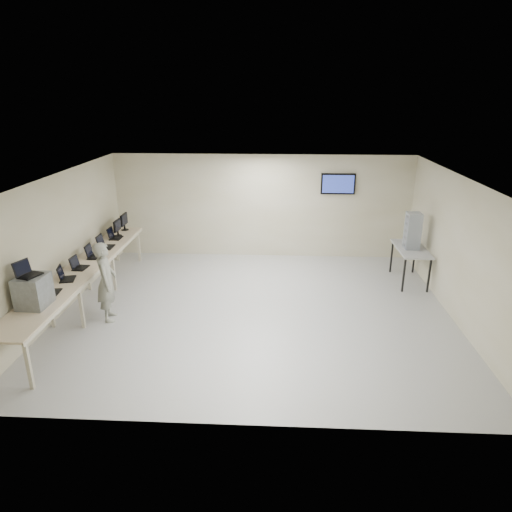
# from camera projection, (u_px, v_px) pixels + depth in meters

# --- Properties ---
(room) EXTENTS (8.01, 7.01, 2.81)m
(room) POSITION_uv_depth(u_px,v_px,m) (257.00, 246.00, 9.14)
(room) COLOR #B6B6B6
(room) RESTS_ON ground
(workbench) EXTENTS (0.76, 6.00, 0.90)m
(workbench) POSITION_uv_depth(u_px,v_px,m) (83.00, 271.00, 9.46)
(workbench) COLOR beige
(workbench) RESTS_ON ground
(equipment_box) EXTENTS (0.47, 0.53, 0.54)m
(equipment_box) POSITION_uv_depth(u_px,v_px,m) (33.00, 291.00, 7.66)
(equipment_box) COLOR gray
(equipment_box) RESTS_ON workbench
(laptop_on_box) EXTENTS (0.38, 0.41, 0.27)m
(laptop_on_box) POSITION_uv_depth(u_px,v_px,m) (27.00, 272.00, 7.55)
(laptop_on_box) COLOR black
(laptop_on_box) RESTS_ON equipment_box
(laptop_0) EXTENTS (0.29, 0.34, 0.25)m
(laptop_0) POSITION_uv_depth(u_px,v_px,m) (50.00, 289.00, 8.23)
(laptop_0) COLOR black
(laptop_0) RESTS_ON workbench
(laptop_1) EXTENTS (0.37, 0.40, 0.28)m
(laptop_1) POSITION_uv_depth(u_px,v_px,m) (65.00, 276.00, 8.81)
(laptop_1) COLOR black
(laptop_1) RESTS_ON workbench
(laptop_2) EXTENTS (0.30, 0.35, 0.26)m
(laptop_2) POSITION_uv_depth(u_px,v_px,m) (78.00, 265.00, 9.37)
(laptop_2) COLOR black
(laptop_2) RESTS_ON workbench
(laptop_3) EXTENTS (0.32, 0.38, 0.29)m
(laptop_3) POSITION_uv_depth(u_px,v_px,m) (93.00, 254.00, 10.01)
(laptop_3) COLOR black
(laptop_3) RESTS_ON workbench
(laptop_4) EXTENTS (0.33, 0.40, 0.31)m
(laptop_4) POSITION_uv_depth(u_px,v_px,m) (104.00, 244.00, 10.63)
(laptop_4) COLOR black
(laptop_4) RESTS_ON workbench
(laptop_5) EXTENTS (0.29, 0.36, 0.28)m
(laptop_5) POSITION_uv_depth(u_px,v_px,m) (114.00, 236.00, 11.30)
(laptop_5) COLOR black
(laptop_5) RESTS_ON workbench
(monitor_near) EXTENTS (0.19, 0.42, 0.42)m
(monitor_near) POSITION_uv_depth(u_px,v_px,m) (117.00, 226.00, 11.45)
(monitor_near) COLOR black
(monitor_near) RESTS_ON workbench
(monitor_far) EXTENTS (0.20, 0.44, 0.44)m
(monitor_far) POSITION_uv_depth(u_px,v_px,m) (124.00, 220.00, 11.94)
(monitor_far) COLOR black
(monitor_far) RESTS_ON workbench
(soldier) EXTENTS (0.52, 0.67, 1.62)m
(soldier) POSITION_uv_depth(u_px,v_px,m) (106.00, 282.00, 8.97)
(soldier) COLOR gray
(soldier) RESTS_ON ground
(side_table) EXTENTS (0.66, 1.42, 0.85)m
(side_table) POSITION_uv_depth(u_px,v_px,m) (411.00, 251.00, 10.79)
(side_table) COLOR #A0A0A1
(side_table) RESTS_ON ground
(storage_bins) EXTENTS (0.32, 0.36, 0.85)m
(storage_bins) POSITION_uv_depth(u_px,v_px,m) (413.00, 231.00, 10.62)
(storage_bins) COLOR #96A0AE
(storage_bins) RESTS_ON side_table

